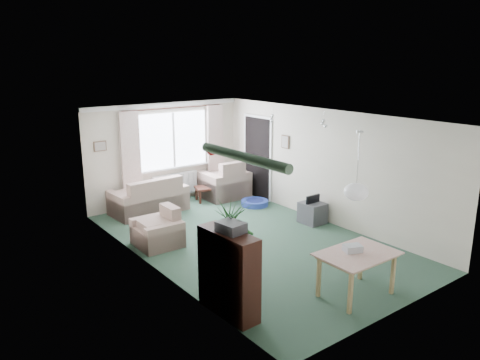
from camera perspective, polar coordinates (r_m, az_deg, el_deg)
ground at (r=9.06m, az=1.15°, el=-7.44°), size 6.50×6.50×0.00m
window at (r=11.36m, az=-8.16°, el=4.86°), size 1.80×0.03×1.30m
curtain_rod at (r=11.19m, az=-8.10°, el=8.69°), size 2.60×0.03×0.03m
curtain_left at (r=10.82m, az=-13.18°, el=2.88°), size 0.45×0.08×2.00m
curtain_right at (r=11.91m, az=-3.04°, el=4.31°), size 0.45×0.08×2.00m
radiator at (r=11.57m, az=-7.87°, el=-0.54°), size 1.20×0.10×0.55m
doorway at (r=11.60m, az=2.17°, el=2.69°), size 0.03×0.95×2.00m
pendant_lamp at (r=7.16m, az=13.96°, el=-1.42°), size 0.36×0.36×0.36m
tinsel_garland at (r=5.51m, az=0.37°, el=2.83°), size 1.60×1.60×0.12m
bauble_cluster_a at (r=9.98m, az=3.91°, el=7.80°), size 0.20×0.20×0.20m
bauble_cluster_b at (r=9.34m, az=10.19°, el=7.13°), size 0.20×0.20×0.20m
wall_picture_back at (r=10.62m, az=-16.69°, el=3.97°), size 0.28×0.03×0.22m
wall_picture_right at (r=10.75m, az=5.55°, el=4.65°), size 0.03×0.24×0.30m
sofa at (r=10.77m, az=-11.10°, el=-1.75°), size 1.71×0.97×0.83m
armchair_corner at (r=11.73m, az=-2.04°, el=0.21°), size 1.11×1.06×0.96m
armchair_left at (r=8.87m, az=-10.07°, el=-5.66°), size 0.78×0.82×0.72m
coffee_table at (r=11.52m, az=-3.46°, el=-1.63°), size 0.89×0.66×0.36m
photo_frame at (r=11.43m, az=-3.42°, el=-0.42°), size 0.12×0.05×0.16m
bookshelf at (r=6.44m, az=-1.41°, el=-11.30°), size 0.38×0.99×1.19m
hifi_box at (r=6.17m, az=-1.10°, el=-5.77°), size 0.32×0.38×0.14m
houseplant at (r=6.59m, az=-0.99°, el=-8.88°), size 0.75×0.75×1.55m
dining_table at (r=7.21m, az=13.97°, el=-11.15°), size 1.05×0.70×0.65m
gift_box at (r=7.08m, az=13.57°, el=-8.17°), size 0.30×0.26×0.12m
tv_cube at (r=10.06m, az=8.81°, el=-3.98°), size 0.45×0.49×0.44m
pet_bed at (r=11.15m, az=1.80°, el=-2.79°), size 0.82×0.82×0.13m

